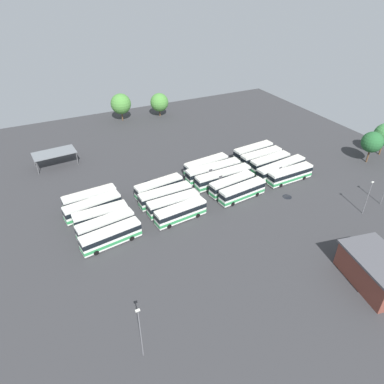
% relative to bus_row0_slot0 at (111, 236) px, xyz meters
% --- Properties ---
extents(ground_plane, '(123.48, 123.48, 0.00)m').
position_rel_bus_row0_slot0_xyz_m(ground_plane, '(21.89, 8.72, -1.89)').
color(ground_plane, '#333335').
extents(bus_row0_slot0, '(11.63, 4.00, 3.58)m').
position_rel_bus_row0_slot0_xyz_m(bus_row0_slot0, '(0.00, 0.00, 0.00)').
color(bus_row0_slot0, silver).
rests_on(bus_row0_slot0, ground_plane).
extents(bus_row0_slot1, '(11.44, 3.95, 3.58)m').
position_rel_bus_row0_slot0_xyz_m(bus_row0_slot1, '(-0.05, 3.58, -0.00)').
color(bus_row0_slot1, silver).
rests_on(bus_row0_slot1, ground_plane).
extents(bus_row0_slot2, '(10.88, 2.79, 3.58)m').
position_rel_bus_row0_slot0_xyz_m(bus_row0_slot2, '(-0.14, 7.05, -0.00)').
color(bus_row0_slot2, silver).
rests_on(bus_row0_slot2, ground_plane).
extents(bus_row0_slot3, '(12.07, 4.04, 3.58)m').
position_rel_bus_row0_slot0_xyz_m(bus_row0_slot3, '(-0.88, 10.78, 0.00)').
color(bus_row0_slot3, silver).
rests_on(bus_row0_slot3, ground_plane).
extents(bus_row0_slot4, '(11.49, 3.26, 3.58)m').
position_rel_bus_row0_slot0_xyz_m(bus_row0_slot4, '(-0.69, 14.26, -0.00)').
color(bus_row0_slot4, silver).
rests_on(bus_row0_slot4, ground_plane).
extents(bus_row1_slot0, '(11.13, 3.53, 3.58)m').
position_rel_bus_row0_slot0_xyz_m(bus_row1_slot0, '(14.65, 1.05, -0.00)').
color(bus_row1_slot0, silver).
rests_on(bus_row1_slot0, ground_plane).
extents(bus_row1_slot1, '(11.38, 2.84, 3.58)m').
position_rel_bus_row0_slot0_xyz_m(bus_row1_slot1, '(14.55, 4.45, -0.00)').
color(bus_row1_slot1, silver).
rests_on(bus_row1_slot1, ground_plane).
extents(bus_row1_slot2, '(11.87, 2.91, 3.58)m').
position_rel_bus_row0_slot0_xyz_m(bus_row1_slot2, '(14.25, 8.11, 0.00)').
color(bus_row1_slot2, silver).
rests_on(bus_row1_slot2, ground_plane).
extents(bus_row1_slot3, '(11.37, 3.75, 3.58)m').
position_rel_bus_row0_slot0_xyz_m(bus_row1_slot3, '(14.26, 11.94, -0.00)').
color(bus_row1_slot3, silver).
rests_on(bus_row1_slot3, ground_plane).
extents(bus_row2_slot0, '(11.55, 3.69, 3.58)m').
position_rel_bus_row0_slot0_xyz_m(bus_row2_slot0, '(30.15, 2.11, -0.00)').
color(bus_row2_slot0, silver).
rests_on(bus_row2_slot0, ground_plane).
extents(bus_row2_slot1, '(11.59, 3.85, 3.58)m').
position_rel_bus_row0_slot0_xyz_m(bus_row2_slot1, '(29.71, 5.70, -0.00)').
color(bus_row2_slot1, silver).
rests_on(bus_row2_slot1, ground_plane).
extents(bus_row2_slot2, '(14.32, 3.05, 3.58)m').
position_rel_bus_row0_slot0_xyz_m(bus_row2_slot2, '(29.49, 9.36, 0.00)').
color(bus_row2_slot2, silver).
rests_on(bus_row2_slot2, ground_plane).
extents(bus_row2_slot3, '(14.32, 3.03, 3.58)m').
position_rel_bus_row0_slot0_xyz_m(bus_row2_slot3, '(28.88, 13.02, 0.00)').
color(bus_row2_slot3, silver).
rests_on(bus_row2_slot3, ground_plane).
extents(bus_row2_slot4, '(12.06, 3.76, 3.58)m').
position_rel_bus_row0_slot0_xyz_m(bus_row2_slot4, '(28.79, 16.38, 0.00)').
color(bus_row2_slot4, silver).
rests_on(bus_row2_slot4, ground_plane).
extents(bus_row3_slot0, '(11.97, 2.88, 3.58)m').
position_rel_bus_row0_slot0_xyz_m(bus_row3_slot0, '(44.62, 3.36, 0.00)').
color(bus_row3_slot0, silver).
rests_on(bus_row3_slot0, ground_plane).
extents(bus_row3_slot1, '(14.42, 4.17, 3.58)m').
position_rel_bus_row0_slot0_xyz_m(bus_row3_slot1, '(44.40, 6.66, 0.00)').
color(bus_row3_slot1, silver).
rests_on(bus_row3_slot1, ground_plane).
extents(bus_row3_slot2, '(11.44, 3.37, 3.58)m').
position_rel_bus_row0_slot0_xyz_m(bus_row3_slot2, '(44.03, 10.48, -0.00)').
color(bus_row3_slot2, silver).
rests_on(bus_row3_slot2, ground_plane).
extents(bus_row3_slot3, '(11.97, 3.19, 3.58)m').
position_rel_bus_row0_slot0_xyz_m(bus_row3_slot3, '(43.73, 13.90, 0.00)').
color(bus_row3_slot3, silver).
rests_on(bus_row3_slot3, ground_plane).
extents(bus_row3_slot4, '(11.91, 3.55, 3.58)m').
position_rel_bus_row0_slot0_xyz_m(bus_row3_slot4, '(43.86, 17.64, 0.00)').
color(bus_row3_slot4, silver).
rests_on(bus_row3_slot4, ground_plane).
extents(depot_building, '(9.69, 13.09, 5.06)m').
position_rel_bus_row0_slot0_xyz_m(depot_building, '(35.75, -28.21, 0.66)').
color(depot_building, brown).
rests_on(depot_building, ground_plane).
extents(maintenance_shelter, '(10.85, 6.25, 3.78)m').
position_rel_bus_row0_slot0_xyz_m(maintenance_shelter, '(-4.61, 36.68, 1.71)').
color(maintenance_shelter, slate).
rests_on(maintenance_shelter, ground_plane).
extents(lamp_post_far_corner, '(0.56, 0.28, 9.15)m').
position_rel_bus_row0_slot0_xyz_m(lamp_post_far_corner, '(-2.32, -23.66, 3.11)').
color(lamp_post_far_corner, slate).
rests_on(lamp_post_far_corner, ground_plane).
extents(lamp_post_by_building, '(0.56, 0.28, 7.74)m').
position_rel_bus_row0_slot0_xyz_m(lamp_post_by_building, '(49.88, -13.90, 2.39)').
color(lamp_post_by_building, slate).
rests_on(lamp_post_by_building, ground_plane).
extents(tree_northwest, '(6.66, 6.66, 9.06)m').
position_rel_bus_row0_slot0_xyz_m(tree_northwest, '(20.27, 60.22, 3.84)').
color(tree_northwest, brown).
rests_on(tree_northwest, ground_plane).
extents(tree_north_edge, '(5.43, 5.43, 8.47)m').
position_rel_bus_row0_slot0_xyz_m(tree_north_edge, '(69.60, 2.12, 3.85)').
color(tree_north_edge, brown).
rests_on(tree_north_edge, ground_plane).
extents(tree_east_edge, '(6.14, 6.14, 7.94)m').
position_rel_bus_row0_slot0_xyz_m(tree_east_edge, '(33.19, 58.42, 2.98)').
color(tree_east_edge, brown).
rests_on(tree_east_edge, ground_plane).
extents(puddle_near_shelter, '(2.11, 2.11, 0.01)m').
position_rel_bus_row0_slot0_xyz_m(puddle_near_shelter, '(39.70, -1.90, -1.88)').
color(puddle_near_shelter, black).
rests_on(puddle_near_shelter, ground_plane).
extents(puddle_between_rows, '(4.04, 4.04, 0.01)m').
position_rel_bus_row0_slot0_xyz_m(puddle_between_rows, '(37.00, 16.67, -1.88)').
color(puddle_between_rows, black).
rests_on(puddle_between_rows, ground_plane).
extents(puddle_centre_drain, '(3.65, 3.65, 0.01)m').
position_rel_bus_row0_slot0_xyz_m(puddle_centre_drain, '(37.53, 15.72, -1.88)').
color(puddle_centre_drain, black).
rests_on(puddle_centre_drain, ground_plane).
extents(puddle_front_lane, '(4.10, 4.10, 0.01)m').
position_rel_bus_row0_slot0_xyz_m(puddle_front_lane, '(13.91, 16.88, -1.88)').
color(puddle_front_lane, black).
rests_on(puddle_front_lane, ground_plane).
extents(puddle_back_corner, '(1.53, 1.53, 0.01)m').
position_rel_bus_row0_slot0_xyz_m(puddle_back_corner, '(33.87, 18.92, -1.88)').
color(puddle_back_corner, black).
rests_on(puddle_back_corner, ground_plane).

